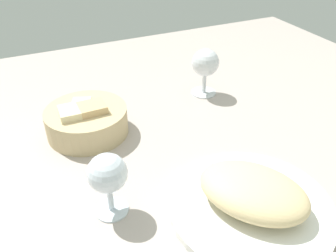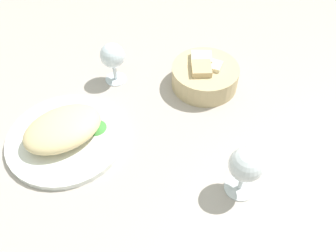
# 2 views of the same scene
# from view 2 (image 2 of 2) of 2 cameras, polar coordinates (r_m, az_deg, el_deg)

# --- Properties ---
(ground_plane) EXTENTS (1.40, 1.40, 0.02)m
(ground_plane) POSITION_cam_2_polar(r_m,az_deg,el_deg) (0.81, -6.21, -3.88)
(ground_plane) COLOR #B3A59C
(plate) EXTENTS (0.27, 0.27, 0.01)m
(plate) POSITION_cam_2_polar(r_m,az_deg,el_deg) (0.84, -16.26, -1.86)
(plate) COLOR white
(plate) RESTS_ON ground_plane
(omelette) EXTENTS (0.22, 0.21, 0.05)m
(omelette) POSITION_cam_2_polar(r_m,az_deg,el_deg) (0.82, -16.77, -0.35)
(omelette) COLOR beige
(omelette) RESTS_ON plate
(lettuce_garnish) EXTENTS (0.05, 0.05, 0.01)m
(lettuce_garnish) POSITION_cam_2_polar(r_m,az_deg,el_deg) (0.83, -11.74, 0.03)
(lettuce_garnish) COLOR #408E3B
(lettuce_garnish) RESTS_ON plate
(bread_basket) EXTENTS (0.17, 0.17, 0.07)m
(bread_basket) POSITION_cam_2_polar(r_m,az_deg,el_deg) (0.93, 6.12, 8.28)
(bread_basket) COLOR tan
(bread_basket) RESTS_ON ground_plane
(wine_glass_near) EXTENTS (0.07, 0.07, 0.12)m
(wine_glass_near) POSITION_cam_2_polar(r_m,az_deg,el_deg) (0.69, 12.69, -6.54)
(wine_glass_near) COLOR silver
(wine_glass_near) RESTS_ON ground_plane
(wine_glass_far) EXTENTS (0.06, 0.06, 0.11)m
(wine_glass_far) POSITION_cam_2_polar(r_m,az_deg,el_deg) (0.92, -8.96, 11.07)
(wine_glass_far) COLOR silver
(wine_glass_far) RESTS_ON ground_plane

